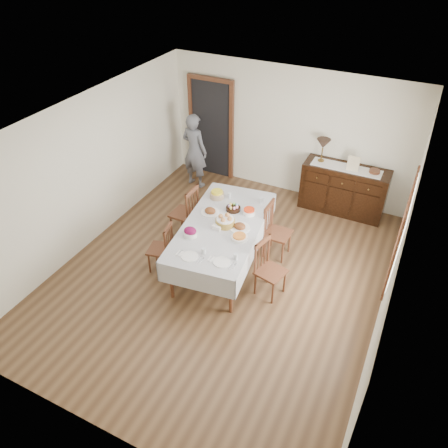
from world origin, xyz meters
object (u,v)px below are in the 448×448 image
at_px(chair_left_near, 162,247).
at_px(chair_right_far, 275,230).
at_px(table_lamp, 323,144).
at_px(dining_table, 222,229).
at_px(sideboard, 343,189).
at_px(chair_left_far, 186,212).
at_px(chair_right_near, 268,268).
at_px(person, 194,148).

bearing_deg(chair_left_near, chair_right_far, 115.51).
bearing_deg(table_lamp, dining_table, -109.42).
bearing_deg(table_lamp, chair_right_far, -95.92).
relative_size(dining_table, sideboard, 1.56).
height_order(dining_table, chair_left_far, chair_left_far).
bearing_deg(chair_right_far, chair_left_far, 97.83).
bearing_deg(dining_table, chair_right_far, 34.98).
relative_size(dining_table, table_lamp, 5.43).
distance_m(chair_right_near, table_lamp, 2.91).
height_order(dining_table, chair_right_far, chair_right_far).
distance_m(chair_left_far, sideboard, 3.10).
distance_m(dining_table, table_lamp, 2.71).
bearing_deg(chair_right_far, person, 59.14).
height_order(chair_left_far, table_lamp, table_lamp).
height_order(chair_left_far, chair_right_far, chair_left_far).
distance_m(chair_right_near, person, 3.55).
relative_size(chair_left_far, person, 0.60).
bearing_deg(chair_right_near, sideboard, 3.78).
bearing_deg(chair_right_far, chair_right_near, -164.48).
xyz_separation_m(chair_right_far, person, (-2.36, 1.47, 0.35)).
xyz_separation_m(chair_left_near, table_lamp, (1.70, 3.04, 0.87)).
height_order(chair_right_near, sideboard, chair_right_near).
relative_size(chair_left_near, table_lamp, 1.94).
bearing_deg(dining_table, chair_left_far, 148.31).
bearing_deg(chair_left_far, table_lamp, 140.35).
distance_m(chair_left_near, person, 2.80).
relative_size(chair_right_far, person, 0.58).
bearing_deg(chair_left_near, dining_table, 111.46).
bearing_deg(chair_left_far, dining_table, 67.18).
bearing_deg(person, chair_left_far, 122.41).
distance_m(dining_table, person, 2.68).
bearing_deg(dining_table, person, 121.60).
relative_size(dining_table, chair_left_far, 2.45).
height_order(chair_left_near, table_lamp, table_lamp).
xyz_separation_m(chair_right_near, table_lamp, (-0.04, 2.79, 0.83)).
bearing_deg(dining_table, table_lamp, 63.34).
height_order(chair_right_far, sideboard, chair_right_far).
bearing_deg(person, sideboard, -164.62).
bearing_deg(chair_right_far, sideboard, -20.14).
height_order(chair_left_near, chair_right_near, chair_right_near).
distance_m(dining_table, sideboard, 2.85).
xyz_separation_m(chair_left_far, table_lamp, (1.81, 2.07, 0.80)).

